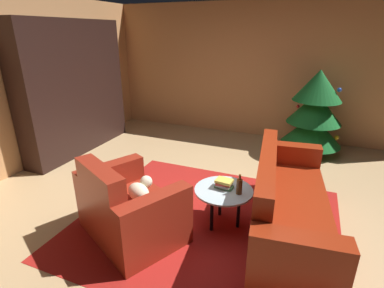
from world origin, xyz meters
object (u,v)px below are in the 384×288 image
object	(u,v)px
bookshelf_unit	(81,87)
armchair_red	(129,209)
bottle_on_table	(239,186)
decorated_tree	(315,112)
coffee_table	(224,193)
couch_red	(287,209)
book_stack_on_table	(224,184)

from	to	relation	value
bookshelf_unit	armchair_red	distance (m)	2.93
bookshelf_unit	bottle_on_table	distance (m)	3.47
armchair_red	decorated_tree	distance (m)	3.52
coffee_table	decorated_tree	size ratio (longest dim) A/B	0.43
bookshelf_unit	bottle_on_table	bearing A→B (deg)	-23.29
bookshelf_unit	couch_red	size ratio (longest dim) A/B	1.05
armchair_red	bottle_on_table	size ratio (longest dim) A/B	5.84
book_stack_on_table	armchair_red	bearing A→B (deg)	-145.96
couch_red	decorated_tree	size ratio (longest dim) A/B	1.45
bookshelf_unit	armchair_red	world-z (taller)	bookshelf_unit
bottle_on_table	decorated_tree	distance (m)	2.66
book_stack_on_table	decorated_tree	size ratio (longest dim) A/B	0.14
couch_red	book_stack_on_table	xyz separation A→B (m)	(-0.66, -0.04, 0.18)
decorated_tree	bottle_on_table	bearing A→B (deg)	-104.25
couch_red	bottle_on_table	xyz separation A→B (m)	(-0.48, -0.10, 0.22)
couch_red	book_stack_on_table	size ratio (longest dim) A/B	10.47
couch_red	decorated_tree	xyz separation A→B (m)	(0.17, 2.47, 0.43)
coffee_table	decorated_tree	xyz separation A→B (m)	(0.82, 2.54, 0.35)
armchair_red	coffee_table	world-z (taller)	armchair_red
armchair_red	bottle_on_table	world-z (taller)	armchair_red
decorated_tree	armchair_red	bearing A→B (deg)	-118.47
bookshelf_unit	book_stack_on_table	xyz separation A→B (m)	(2.97, -1.29, -0.61)
coffee_table	armchair_red	bearing A→B (deg)	-147.91
couch_red	coffee_table	bearing A→B (deg)	-173.15
bookshelf_unit	couch_red	xyz separation A→B (m)	(3.62, -1.25, -0.78)
bookshelf_unit	decorated_tree	bearing A→B (deg)	17.76
armchair_red	couch_red	bearing A→B (deg)	22.14
bookshelf_unit	coffee_table	size ratio (longest dim) A/B	3.51
armchair_red	coffee_table	bearing A→B (deg)	32.09
book_stack_on_table	bottle_on_table	size ratio (longest dim) A/B	0.91
couch_red	decorated_tree	world-z (taller)	decorated_tree
book_stack_on_table	bottle_on_table	xyz separation A→B (m)	(0.18, -0.06, 0.04)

